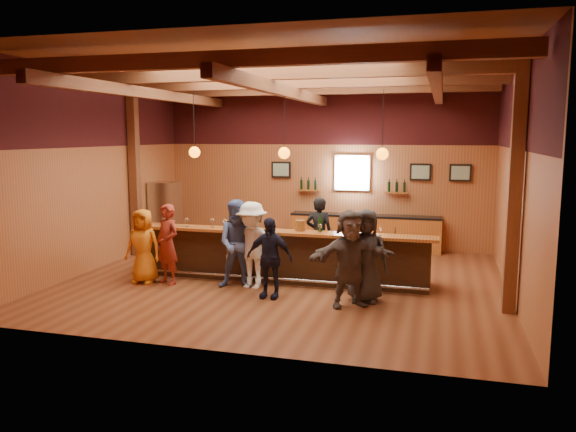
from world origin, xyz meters
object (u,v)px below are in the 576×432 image
Objects in this scene: back_bar_cabinet at (365,232)px; customer_dark at (365,256)px; stainless_fridge at (166,215)px; bottle_a at (320,224)px; customer_redvest at (167,244)px; customer_white at (252,245)px; customer_orange at (143,246)px; customer_brown at (350,259)px; ice_bucket at (300,226)px; customer_navy at (269,258)px; bartender at (319,235)px; customer_denim at (239,244)px; bar_counter at (287,255)px.

customer_dark is (0.64, -4.74, 0.39)m from back_bar_cabinet.
bottle_a is (4.87, -2.62, 0.36)m from stainless_fridge.
customer_redvest is 0.95× the size of customer_white.
customer_orange is 0.88× the size of customer_brown.
back_bar_cabinet is 3.98m from ice_bucket.
customer_white reaches higher than back_bar_cabinet.
customer_navy is 1.80m from customer_dark.
back_bar_cabinet is 5.74m from customer_redvest.
stainless_fridge is at bearing -15.61° from bartender.
customer_denim is 8.13× the size of ice_bucket.
customer_white is 1.14× the size of customer_navy.
ice_bucket is (-0.17, -1.11, 0.37)m from bartender.
customer_denim is (-0.76, -0.88, 0.38)m from bar_counter.
stainless_fridge is at bearing -168.07° from back_bar_cabinet.
customer_denim is 4.80× the size of bottle_a.
customer_redvest is 1.80m from customer_white.
customer_white reaches higher than ice_bucket.
bartender is at bearing 84.39° from customer_brown.
customer_dark reaches higher than ice_bucket.
customer_brown is at bearing -34.93° from stainless_fridge.
customer_navy is (-1.14, -4.97, 0.30)m from back_bar_cabinet.
customer_dark is 1.77m from ice_bucket.
customer_denim is at bearing -130.65° from bar_counter.
customer_white is at bearing -144.38° from ice_bucket.
stainless_fridge is at bearing 151.70° from bottle_a.
customer_redvest is 0.96× the size of customer_dark.
customer_white is (-0.49, -0.85, 0.36)m from bar_counter.
bar_counter is 1.06m from bartender.
customer_dark reaches higher than customer_navy.
back_bar_cabinet is 2.28× the size of customer_white.
customer_denim reaches higher than customer_dark.
customer_white is at bearing 131.90° from customer_brown.
stainless_fridge is at bearing 148.90° from ice_bucket.
customer_denim reaches higher than ice_bucket.
customer_denim is (1.53, 0.11, 0.06)m from customer_redvest.
customer_dark reaches higher than bartender.
customer_navy is 6.99× the size of ice_bucket.
customer_dark is 2.41m from bartender.
bottle_a is (0.71, 1.23, 0.48)m from customer_navy.
customer_denim is 1.02× the size of customer_brown.
ice_bucket is at bearing -102.32° from back_bar_cabinet.
ice_bucket is at bearing 12.44° from customer_orange.
customer_navy is at bearing -104.97° from ice_bucket.
bartender is (1.01, 1.71, -0.03)m from customer_white.
bar_counter is 1.06m from bottle_a.
customer_navy is 2.31m from bartender.
customer_white is at bearing 3.06° from customer_orange.
bar_counter is 3.63× the size of customer_dark.
customer_navy is 1.56m from customer_brown.
back_bar_cabinet is 6.11m from customer_orange.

